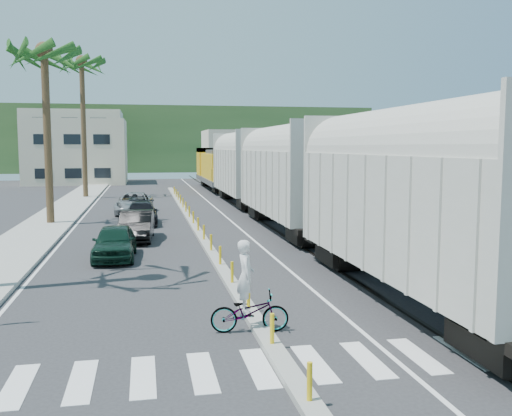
% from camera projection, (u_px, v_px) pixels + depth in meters
% --- Properties ---
extents(ground, '(140.00, 140.00, 0.00)m').
position_uv_depth(ground, '(263.00, 336.00, 14.02)').
color(ground, '#28282B').
rests_on(ground, ground).
extents(sidewalk, '(3.00, 90.00, 0.15)m').
position_uv_depth(sidewalk, '(55.00, 218.00, 36.77)').
color(sidewalk, gray).
rests_on(sidewalk, ground).
extents(rails, '(1.56, 100.00, 0.06)m').
position_uv_depth(rails, '(252.00, 209.00, 42.29)').
color(rails, black).
rests_on(rails, ground).
extents(median, '(0.45, 60.00, 0.85)m').
position_uv_depth(median, '(193.00, 224.00, 33.48)').
color(median, gray).
rests_on(median, ground).
extents(crosswalk, '(14.00, 2.20, 0.01)m').
position_uv_depth(crosswalk, '(282.00, 366.00, 12.07)').
color(crosswalk, silver).
rests_on(crosswalk, ground).
extents(lane_markings, '(9.42, 90.00, 0.01)m').
position_uv_depth(lane_markings, '(155.00, 216.00, 38.00)').
color(lane_markings, silver).
rests_on(lane_markings, ground).
extents(freight_train, '(3.00, 60.94, 5.85)m').
position_uv_depth(freight_train, '(266.00, 173.00, 37.10)').
color(freight_train, '#B1AFA2').
rests_on(freight_train, ground).
extents(palm_trees, '(3.50, 37.20, 13.75)m').
position_uv_depth(palm_trees, '(49.00, 41.00, 33.45)').
color(palm_trees, brown).
rests_on(palm_trees, ground).
extents(buildings, '(38.00, 27.00, 10.00)m').
position_uv_depth(buildings, '(118.00, 149.00, 82.22)').
color(buildings, beige).
rests_on(buildings, ground).
extents(hillside, '(80.00, 20.00, 12.00)m').
position_uv_depth(hillside, '(158.00, 140.00, 110.93)').
color(hillside, '#385628').
rests_on(hillside, ground).
extents(car_lead, '(1.90, 4.25, 1.41)m').
position_uv_depth(car_lead, '(115.00, 242.00, 23.52)').
color(car_lead, black).
rests_on(car_lead, ground).
extents(car_second, '(2.11, 4.65, 1.47)m').
position_uv_depth(car_second, '(136.00, 226.00, 28.21)').
color(car_second, black).
rests_on(car_second, ground).
extents(car_third, '(1.87, 4.58, 1.33)m').
position_uv_depth(car_third, '(141.00, 213.00, 34.05)').
color(car_third, black).
rests_on(car_third, ground).
extents(car_rear, '(2.94, 5.49, 1.46)m').
position_uv_depth(car_rear, '(134.00, 203.00, 39.42)').
color(car_rear, '#999B9D').
rests_on(car_rear, ground).
extents(cyclist, '(1.06, 2.09, 2.34)m').
position_uv_depth(cyclist, '(249.00, 303.00, 14.22)').
color(cyclist, '#9EA0A5').
rests_on(cyclist, ground).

